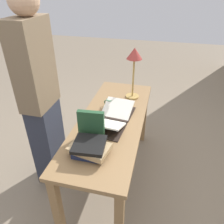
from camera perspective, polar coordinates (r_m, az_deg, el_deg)
name	(u,v)px	position (r m, az deg, el deg)	size (l,w,h in m)	color
ground_plane	(112,177)	(2.44, -0.07, -16.52)	(12.00, 12.00, 0.00)	gray
reading_desk	(112,129)	(2.01, -0.08, -4.43)	(1.53, 0.56, 0.74)	#937047
open_book	(113,118)	(1.91, 0.21, -1.49)	(0.57, 0.33, 0.10)	black
book_stack_tall	(90,148)	(1.56, -5.89, -9.34)	(0.23, 0.30, 0.10)	#1E284C
book_standing_upright	(91,126)	(1.65, -5.46, -3.55)	(0.06, 0.20, 0.25)	#234C2D
reading_lamp	(134,60)	(2.16, 5.84, 13.48)	(0.15, 0.15, 0.52)	tan
coffee_mug	(110,103)	(2.11, -0.55, 2.39)	(0.07, 0.10, 0.08)	#4C7F5B
person_reader	(41,101)	(2.00, -18.12, 2.79)	(0.36, 0.23, 1.80)	#2D3342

